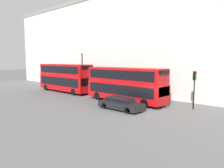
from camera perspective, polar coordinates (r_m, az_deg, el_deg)
ground_plane at (r=22.11m, az=10.31°, el=-6.87°), size 200.00×200.00×0.00m
building_facade at (r=27.85m, az=18.63°, el=12.22°), size 1.10×80.00×15.43m
bus_leading at (r=25.75m, az=3.48°, el=0.21°), size 2.59×10.35×4.09m
bus_second_in_queue at (r=34.73m, az=-12.20°, el=1.88°), size 2.59×10.59×4.32m
car_dark_sedan at (r=22.02m, az=2.23°, el=-5.01°), size 1.79×4.77×1.27m
traffic_light at (r=23.40m, az=20.76°, el=0.47°), size 0.30×0.36×3.88m
street_lamp at (r=34.37m, az=-7.80°, el=4.49°), size 0.44×0.44×6.34m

